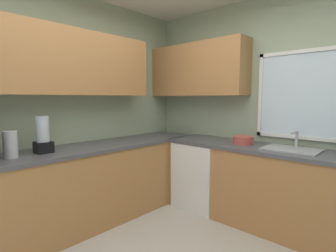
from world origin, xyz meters
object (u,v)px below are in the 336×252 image
dishwasher (203,174)px  blender_appliance (43,136)px  bowl (243,140)px  sink_assembly (292,149)px  kettle (10,145)px

dishwasher → blender_appliance: size_ratio=2.34×
bowl → blender_appliance: size_ratio=0.65×
dishwasher → bowl: size_ratio=3.60×
sink_assembly → bowl: size_ratio=2.26×
kettle → blender_appliance: size_ratio=0.68×
kettle → blender_appliance: blender_appliance is taller
dishwasher → bowl: bowl is taller
sink_assembly → kettle: bearing=-129.4°
blender_appliance → bowl: bearing=56.2°
sink_assembly → bowl: sink_assembly is taller
kettle → bowl: kettle is taller
kettle → blender_appliance: (-0.02, 0.29, 0.04)m
dishwasher → kettle: (-0.64, -2.05, 0.59)m
dishwasher → sink_assembly: (1.08, 0.04, 0.48)m
bowl → kettle: bearing=-119.5°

